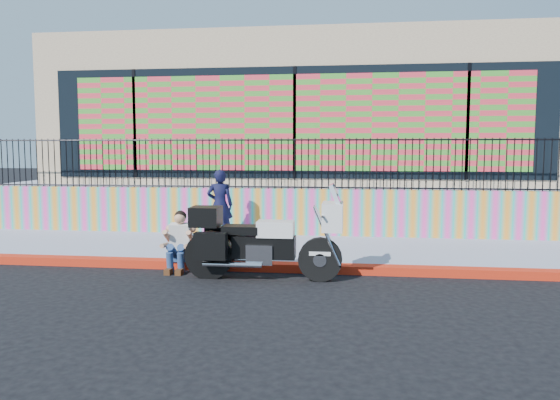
# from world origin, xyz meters

# --- Properties ---
(ground) EXTENTS (90.00, 90.00, 0.00)m
(ground) POSITION_xyz_m (0.00, 0.00, 0.00)
(ground) COLOR black
(ground) RESTS_ON ground
(red_curb) EXTENTS (16.00, 0.30, 0.15)m
(red_curb) POSITION_xyz_m (0.00, 0.00, 0.07)
(red_curb) COLOR #AD180C
(red_curb) RESTS_ON ground
(sidewalk) EXTENTS (16.00, 3.00, 0.15)m
(sidewalk) POSITION_xyz_m (0.00, 1.65, 0.07)
(sidewalk) COLOR #9298B0
(sidewalk) RESTS_ON ground
(mural_wall) EXTENTS (16.00, 0.20, 1.10)m
(mural_wall) POSITION_xyz_m (0.00, 3.25, 0.70)
(mural_wall) COLOR #FF43A9
(mural_wall) RESTS_ON sidewalk
(metal_fence) EXTENTS (15.80, 0.04, 1.20)m
(metal_fence) POSITION_xyz_m (0.00, 3.25, 1.85)
(metal_fence) COLOR black
(metal_fence) RESTS_ON mural_wall
(elevated_platform) EXTENTS (16.00, 10.00, 1.25)m
(elevated_platform) POSITION_xyz_m (0.00, 8.35, 0.62)
(elevated_platform) COLOR #9298B0
(elevated_platform) RESTS_ON ground
(storefront_building) EXTENTS (14.00, 8.06, 4.00)m
(storefront_building) POSITION_xyz_m (0.00, 8.13, 3.25)
(storefront_building) COLOR tan
(storefront_building) RESTS_ON elevated_platform
(police_motorcycle) EXTENTS (2.64, 0.87, 1.64)m
(police_motorcycle) POSITION_xyz_m (-0.06, -0.65, 0.69)
(police_motorcycle) COLOR black
(police_motorcycle) RESTS_ON ground
(police_officer) EXTENTS (0.62, 0.45, 1.59)m
(police_officer) POSITION_xyz_m (-1.50, 2.30, 0.95)
(police_officer) COLOR black
(police_officer) RESTS_ON sidewalk
(seated_man) EXTENTS (0.54, 0.71, 1.06)m
(seated_man) POSITION_xyz_m (-1.65, -0.23, 0.45)
(seated_man) COLOR navy
(seated_man) RESTS_ON ground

